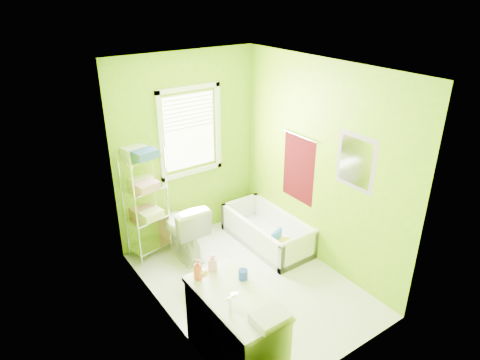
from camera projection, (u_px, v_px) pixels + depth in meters
ground at (249, 283)px, 5.24m from camera, size 2.90×2.90×0.00m
room_envelope at (251, 167)px, 4.59m from camera, size 2.14×2.94×2.62m
window at (190, 127)px, 5.64m from camera, size 0.92×0.05×1.22m
door at (220, 295)px, 3.54m from camera, size 0.09×0.80×2.00m
right_wall_decor at (320, 166)px, 5.21m from camera, size 0.04×1.48×1.17m
bathtub at (268, 235)px, 5.97m from camera, size 0.64×1.37×0.44m
toilet at (184, 228)px, 5.63m from camera, size 0.49×0.82×0.81m
vanity at (236, 327)px, 4.00m from camera, size 0.54×1.07×1.01m
wire_shelf_unit at (145, 192)px, 5.44m from camera, size 0.55×0.45×1.53m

